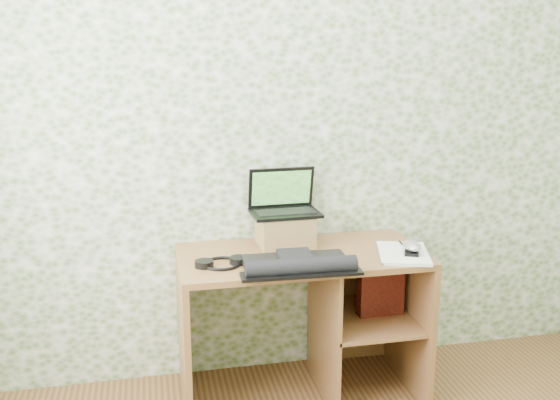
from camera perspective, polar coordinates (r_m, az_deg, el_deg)
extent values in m
plane|color=white|center=(3.24, 0.71, 6.10)|extent=(3.50, 0.00, 3.50)
cube|color=brown|center=(3.08, 1.96, -5.16)|extent=(1.20, 0.60, 0.03)
cube|color=brown|center=(3.14, -8.76, -12.32)|extent=(0.03, 0.60, 0.72)
cube|color=brown|center=(3.40, 11.69, -10.38)|extent=(0.03, 0.60, 0.72)
cube|color=brown|center=(3.25, 4.00, -11.28)|extent=(0.02, 0.56, 0.72)
cube|color=brown|center=(3.31, 7.95, -10.53)|extent=(0.46, 0.56, 0.02)
cube|color=brown|center=(3.56, 6.46, -8.97)|extent=(0.48, 0.02, 0.72)
cube|color=olive|center=(3.17, 0.47, -2.76)|extent=(0.28, 0.23, 0.16)
cube|color=black|center=(3.15, 0.47, -1.21)|extent=(0.35, 0.25, 0.02)
cube|color=black|center=(3.14, 0.50, -1.07)|extent=(0.30, 0.14, 0.00)
cube|color=black|center=(3.21, 0.11, 1.17)|extent=(0.34, 0.07, 0.21)
cube|color=#1C5016|center=(3.20, 0.14, 1.11)|extent=(0.31, 0.05, 0.18)
cube|color=black|center=(2.90, 1.37, -5.62)|extent=(0.49, 0.19, 0.04)
cube|color=black|center=(2.90, 1.37, -5.41)|extent=(0.16, 0.16, 0.06)
cylinder|color=black|center=(2.78, 1.97, -6.09)|extent=(0.50, 0.09, 0.08)
cube|color=black|center=(2.79, 2.00, -6.74)|extent=(0.55, 0.13, 0.01)
torus|color=black|center=(2.92, -5.36, -5.80)|extent=(0.20, 0.20, 0.02)
cylinder|color=black|center=(2.90, -6.95, -5.81)|extent=(0.09, 0.09, 0.03)
cylinder|color=black|center=(2.94, -3.79, -5.51)|extent=(0.09, 0.09, 0.03)
cube|color=white|center=(3.10, 11.20, -4.81)|extent=(0.32, 0.39, 0.02)
ellipsoid|color=#B2B2B4|center=(3.09, 11.96, -4.37)|extent=(0.13, 0.15, 0.04)
cylinder|color=black|center=(3.19, 11.22, -4.09)|extent=(0.02, 0.14, 0.01)
cube|color=maroon|center=(3.27, 9.18, -7.98)|extent=(0.24, 0.08, 0.28)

